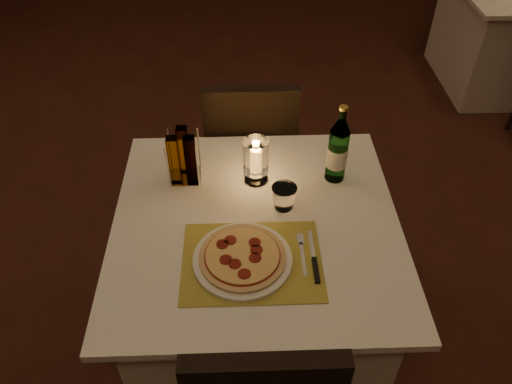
{
  "coord_description": "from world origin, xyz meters",
  "views": [
    {
      "loc": [
        0.07,
        -1.73,
        1.99
      ],
      "look_at": [
        0.11,
        -0.5,
        0.86
      ],
      "focal_mm": 35.0,
      "sensor_mm": 36.0,
      "label": 1
    }
  ],
  "objects_px": {
    "main_table": "(256,285)",
    "water_bottle": "(338,151)",
    "plate": "(243,259)",
    "neighbor_table_right": "(512,36)",
    "hurricane_candle": "(256,158)",
    "tumbler": "(284,197)",
    "pizza": "(242,256)",
    "chair_far": "(251,142)"
  },
  "relations": [
    {
      "from": "main_table",
      "to": "water_bottle",
      "type": "relative_size",
      "value": 3.14
    },
    {
      "from": "plate",
      "to": "neighbor_table_right",
      "type": "xyz_separation_m",
      "value": [
        2.0,
        2.35,
        -0.38
      ]
    },
    {
      "from": "main_table",
      "to": "hurricane_candle",
      "type": "relative_size",
      "value": 5.51
    },
    {
      "from": "plate",
      "to": "neighbor_table_right",
      "type": "bearing_deg",
      "value": 49.65
    },
    {
      "from": "tumbler",
      "to": "hurricane_candle",
      "type": "distance_m",
      "value": 0.19
    },
    {
      "from": "hurricane_candle",
      "to": "tumbler",
      "type": "bearing_deg",
      "value": -57.78
    },
    {
      "from": "plate",
      "to": "hurricane_candle",
      "type": "distance_m",
      "value": 0.42
    },
    {
      "from": "hurricane_candle",
      "to": "neighbor_table_right",
      "type": "xyz_separation_m",
      "value": [
        1.94,
        1.95,
        -0.47
      ]
    },
    {
      "from": "main_table",
      "to": "pizza",
      "type": "xyz_separation_m",
      "value": [
        -0.05,
        -0.18,
        0.39
      ]
    },
    {
      "from": "chair_far",
      "to": "plate",
      "type": "distance_m",
      "value": 0.92
    },
    {
      "from": "chair_far",
      "to": "pizza",
      "type": "bearing_deg",
      "value": -93.21
    },
    {
      "from": "plate",
      "to": "pizza",
      "type": "height_order",
      "value": "pizza"
    },
    {
      "from": "plate",
      "to": "hurricane_candle",
      "type": "height_order",
      "value": "hurricane_candle"
    },
    {
      "from": "main_table",
      "to": "water_bottle",
      "type": "xyz_separation_m",
      "value": [
        0.31,
        0.22,
        0.49
      ]
    },
    {
      "from": "chair_far",
      "to": "neighbor_table_right",
      "type": "relative_size",
      "value": 0.9
    },
    {
      "from": "plate",
      "to": "hurricane_candle",
      "type": "xyz_separation_m",
      "value": [
        0.06,
        0.4,
        0.1
      ]
    },
    {
      "from": "pizza",
      "to": "main_table",
      "type": "bearing_deg",
      "value": 74.42
    },
    {
      "from": "tumbler",
      "to": "plate",
      "type": "bearing_deg",
      "value": -121.11
    },
    {
      "from": "pizza",
      "to": "water_bottle",
      "type": "bearing_deg",
      "value": 48.51
    },
    {
      "from": "water_bottle",
      "to": "hurricane_candle",
      "type": "bearing_deg",
      "value": -179.34
    },
    {
      "from": "main_table",
      "to": "chair_far",
      "type": "bearing_deg",
      "value": 90.0
    },
    {
      "from": "pizza",
      "to": "neighbor_table_right",
      "type": "distance_m",
      "value": 3.11
    },
    {
      "from": "chair_far",
      "to": "plate",
      "type": "xyz_separation_m",
      "value": [
        -0.05,
        -0.89,
        0.2
      ]
    },
    {
      "from": "pizza",
      "to": "tumbler",
      "type": "relative_size",
      "value": 3.09
    },
    {
      "from": "water_bottle",
      "to": "hurricane_candle",
      "type": "distance_m",
      "value": 0.3
    },
    {
      "from": "tumbler",
      "to": "neighbor_table_right",
      "type": "distance_m",
      "value": 2.83
    },
    {
      "from": "main_table",
      "to": "pizza",
      "type": "height_order",
      "value": "pizza"
    },
    {
      "from": "pizza",
      "to": "neighbor_table_right",
      "type": "xyz_separation_m",
      "value": [
        2.0,
        2.35,
        -0.39
      ]
    },
    {
      "from": "main_table",
      "to": "neighbor_table_right",
      "type": "bearing_deg",
      "value": 48.11
    },
    {
      "from": "chair_far",
      "to": "pizza",
      "type": "relative_size",
      "value": 3.21
    },
    {
      "from": "chair_far",
      "to": "pizza",
      "type": "xyz_separation_m",
      "value": [
        -0.05,
        -0.89,
        0.22
      ]
    },
    {
      "from": "tumbler",
      "to": "water_bottle",
      "type": "bearing_deg",
      "value": 36.73
    },
    {
      "from": "main_table",
      "to": "hurricane_candle",
      "type": "distance_m",
      "value": 0.52
    },
    {
      "from": "plate",
      "to": "neighbor_table_right",
      "type": "distance_m",
      "value": 3.11
    },
    {
      "from": "chair_far",
      "to": "hurricane_candle",
      "type": "distance_m",
      "value": 0.58
    },
    {
      "from": "tumbler",
      "to": "water_bottle",
      "type": "distance_m",
      "value": 0.27
    },
    {
      "from": "water_bottle",
      "to": "neighbor_table_right",
      "type": "distance_m",
      "value": 2.59
    },
    {
      "from": "tumbler",
      "to": "water_bottle",
      "type": "height_order",
      "value": "water_bottle"
    },
    {
      "from": "chair_far",
      "to": "tumbler",
      "type": "relative_size",
      "value": 9.93
    },
    {
      "from": "chair_far",
      "to": "neighbor_table_right",
      "type": "height_order",
      "value": "chair_far"
    },
    {
      "from": "main_table",
      "to": "chair_far",
      "type": "relative_size",
      "value": 1.11
    },
    {
      "from": "main_table",
      "to": "neighbor_table_right",
      "type": "height_order",
      "value": "same"
    }
  ]
}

